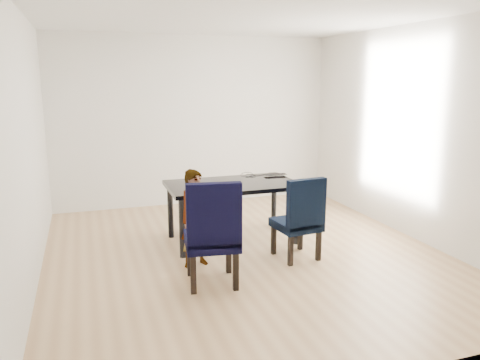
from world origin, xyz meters
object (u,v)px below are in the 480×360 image
object	(u,v)px
chair_left	(211,232)
plate	(212,188)
laptop	(274,174)
dining_table	(232,212)
chair_right	(296,217)
child	(196,218)

from	to	relation	value
chair_left	plate	distance (m)	0.96
chair_left	laptop	bearing A→B (deg)	56.40
chair_left	plate	xyz separation A→B (m)	(0.26, 0.90, 0.22)
dining_table	laptop	size ratio (longest dim) A/B	5.32
chair_right	laptop	world-z (taller)	chair_right
chair_left	child	world-z (taller)	chair_left
chair_left	dining_table	bearing A→B (deg)	71.04
chair_left	plate	bearing A→B (deg)	82.13
chair_right	plate	distance (m)	1.04
dining_table	chair_right	size ratio (longest dim) A/B	1.66
child	laptop	bearing A→B (deg)	10.91
child	chair_right	bearing A→B (deg)	-31.04
chair_right	dining_table	bearing A→B (deg)	117.25
child	chair_left	bearing A→B (deg)	-109.36
dining_table	child	xyz separation A→B (m)	(-0.62, -0.65, 0.16)
chair_left	chair_right	xyz separation A→B (m)	(1.09, 0.36, -0.06)
child	plate	distance (m)	0.56
dining_table	plate	distance (m)	0.55
child	dining_table	bearing A→B (deg)	21.62
chair_left	child	xyz separation A→B (m)	(-0.04, 0.49, -0.00)
chair_right	plate	bearing A→B (deg)	140.78
dining_table	laptop	bearing A→B (deg)	22.27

